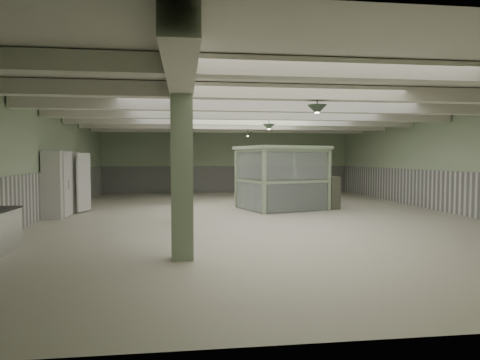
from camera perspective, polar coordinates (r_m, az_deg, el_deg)
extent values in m
plane|color=beige|center=(14.66, 2.29, -4.77)|extent=(20.00, 20.00, 0.00)
cube|color=silver|center=(14.62, 2.32, 9.36)|extent=(14.00, 20.00, 0.02)
cube|color=#A4B994|center=(24.44, -1.66, 2.57)|extent=(14.00, 0.02, 3.60)
cube|color=#A4B994|center=(4.97, 22.18, 0.69)|extent=(14.00, 0.02, 3.60)
cube|color=#A4B994|center=(15.02, -25.05, 2.03)|extent=(0.02, 20.00, 3.60)
cube|color=#A4B994|center=(17.16, 26.03, 2.09)|extent=(0.02, 20.00, 3.60)
cube|color=silver|center=(15.07, -24.87, -1.96)|extent=(0.05, 19.90, 1.50)
cube|color=silver|center=(17.19, 25.88, -1.41)|extent=(0.05, 19.90, 1.50)
cube|color=silver|center=(24.45, -1.65, 0.11)|extent=(13.90, 0.05, 1.50)
cube|color=beige|center=(14.39, -7.65, 8.55)|extent=(0.45, 19.90, 0.40)
cube|color=beige|center=(7.39, 12.52, 14.16)|extent=(13.90, 0.35, 0.32)
cube|color=beige|center=(9.74, 7.40, 11.47)|extent=(13.90, 0.35, 0.32)
cube|color=beige|center=(12.16, 4.34, 9.79)|extent=(13.90, 0.35, 0.32)
cube|color=beige|center=(14.60, 2.32, 8.66)|extent=(13.90, 0.35, 0.32)
cube|color=beige|center=(17.06, 0.89, 7.84)|extent=(13.90, 0.35, 0.32)
cube|color=beige|center=(19.53, -0.18, 7.23)|extent=(13.90, 0.35, 0.32)
cube|color=beige|center=(22.00, -1.01, 6.75)|extent=(13.90, 0.35, 0.32)
cube|color=#8FA383|center=(8.32, -7.74, 1.73)|extent=(0.42, 0.42, 3.60)
cube|color=#8FA383|center=(13.32, -7.62, 2.20)|extent=(0.42, 0.42, 3.60)
cube|color=#8FA383|center=(18.32, -7.57, 2.41)|extent=(0.42, 0.42, 3.60)
cube|color=#8FA383|center=(22.32, -7.55, 2.51)|extent=(0.42, 0.42, 3.60)
cone|color=#324335|center=(9.83, 10.24, 9.19)|extent=(0.44, 0.44, 0.22)
cone|color=#324335|center=(15.15, 3.87, 7.04)|extent=(0.44, 0.44, 0.22)
cone|color=#324335|center=(20.07, 1.06, 6.05)|extent=(0.44, 0.44, 0.22)
cube|color=silver|center=(15.91, -22.70, -0.41)|extent=(0.60, 2.40, 2.20)
cube|color=silver|center=(15.29, -22.05, -0.53)|extent=(0.06, 0.90, 2.10)
cube|color=silver|center=(16.42, -20.59, -0.27)|extent=(0.30, 0.88, 2.10)
cube|color=silver|center=(15.28, -21.91, -0.53)|extent=(0.02, 0.05, 0.30)
cube|color=silver|center=(16.35, -20.95, -0.29)|extent=(0.02, 0.05, 0.30)
cube|color=#9AAE8B|center=(14.89, 3.26, -0.21)|extent=(0.15, 0.15, 2.30)
cube|color=#9AAE8B|center=(16.94, -0.45, 0.18)|extent=(0.15, 0.15, 2.30)
cube|color=#9AAE8B|center=(16.38, 11.76, 0.03)|extent=(0.15, 0.15, 2.30)
cube|color=#9AAE8B|center=(18.27, 7.42, 0.36)|extent=(0.15, 0.15, 2.30)
cube|color=#9AAE8B|center=(16.55, 5.57, 4.29)|extent=(3.64, 3.35, 0.12)
cube|color=silver|center=(15.64, 7.70, -2.28)|extent=(2.45, 0.84, 1.05)
cube|color=silver|center=(15.57, 7.73, 2.23)|extent=(2.45, 0.84, 1.22)
cube|color=silver|center=(17.60, 3.62, -1.67)|extent=(2.45, 0.84, 1.05)
cube|color=silver|center=(17.54, 3.64, 2.34)|extent=(2.45, 0.84, 1.22)
cube|color=silver|center=(15.95, 1.28, -2.15)|extent=(0.70, 2.01, 1.05)
cube|color=silver|center=(15.88, 1.29, 2.27)|extent=(0.70, 2.01, 1.22)
cube|color=silver|center=(17.35, 9.45, -1.77)|extent=(0.70, 2.01, 1.05)
cube|color=silver|center=(17.29, 9.49, 2.29)|extent=(0.70, 2.01, 1.22)
cube|color=#5D5E4E|center=(16.85, 12.16, -1.67)|extent=(0.53, 0.66, 1.26)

